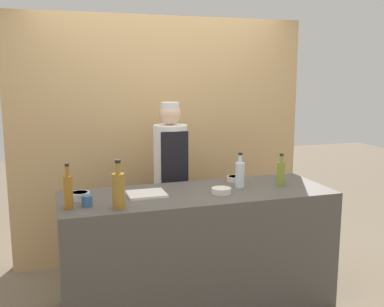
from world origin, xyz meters
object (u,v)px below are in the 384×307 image
(cutting_board, at_px, (146,194))
(bottle_vinegar, at_px, (119,190))
(sauce_bowl_red, at_px, (80,196))
(sauce_bowl_white, at_px, (221,190))
(bottle_clear, at_px, (240,174))
(cup_blue, at_px, (87,201))
(bottle_oil, at_px, (281,173))
(chef_center, at_px, (171,181))
(sauce_bowl_yellow, at_px, (235,178))
(bottle_amber, at_px, (68,191))

(cutting_board, xyz_separation_m, bottle_vinegar, (-0.25, -0.27, 0.12))
(sauce_bowl_red, distance_m, bottle_vinegar, 0.39)
(sauce_bowl_white, bearing_deg, bottle_clear, 32.60)
(sauce_bowl_white, height_order, cup_blue, cup_blue)
(sauce_bowl_white, xyz_separation_m, bottle_oil, (0.57, 0.10, 0.08))
(bottle_oil, relative_size, chef_center, 0.16)
(sauce_bowl_white, distance_m, cup_blue, 1.01)
(sauce_bowl_yellow, distance_m, sauce_bowl_white, 0.44)
(sauce_bowl_white, xyz_separation_m, bottle_vinegar, (-0.81, -0.14, 0.11))
(cutting_board, distance_m, bottle_oil, 1.13)
(bottle_clear, xyz_separation_m, cup_blue, (-1.22, -0.16, -0.07))
(cutting_board, bearing_deg, bottle_oil, -1.41)
(bottle_vinegar, distance_m, bottle_oil, 1.39)
(bottle_amber, xyz_separation_m, cup_blue, (0.12, 0.03, -0.09))
(sauce_bowl_white, height_order, chef_center, chef_center)
(bottle_clear, bearing_deg, bottle_oil, -5.45)
(bottle_oil, height_order, bottle_clear, bottle_clear)
(sauce_bowl_yellow, distance_m, cup_blue, 1.32)
(bottle_vinegar, xyz_separation_m, bottle_oil, (1.37, 0.25, -0.03))
(sauce_bowl_red, distance_m, bottle_clear, 1.26)
(chef_center, bearing_deg, cup_blue, -135.64)
(bottle_amber, xyz_separation_m, chef_center, (0.94, 0.82, -0.19))
(sauce_bowl_white, distance_m, chef_center, 0.81)
(cutting_board, height_order, bottle_oil, bottle_oil)
(bottle_amber, bearing_deg, cup_blue, 11.59)
(sauce_bowl_red, xyz_separation_m, bottle_vinegar, (0.24, -0.29, 0.10))
(cutting_board, distance_m, bottle_amber, 0.61)
(bottle_oil, height_order, cup_blue, bottle_oil)
(sauce_bowl_yellow, bearing_deg, sauce_bowl_red, -171.21)
(sauce_bowl_yellow, height_order, bottle_clear, bottle_clear)
(sauce_bowl_yellow, height_order, bottle_vinegar, bottle_vinegar)
(cutting_board, relative_size, bottle_amber, 0.91)
(sauce_bowl_yellow, relative_size, bottle_amber, 0.43)
(bottle_oil, bearing_deg, cup_blue, -175.54)
(cup_blue, bearing_deg, bottle_amber, -168.41)
(sauce_bowl_red, relative_size, bottle_vinegar, 0.42)
(bottle_oil, xyz_separation_m, bottle_amber, (-1.70, -0.15, 0.02))
(sauce_bowl_yellow, relative_size, bottle_clear, 0.47)
(sauce_bowl_yellow, relative_size, bottle_vinegar, 0.40)
(sauce_bowl_yellow, xyz_separation_m, bottle_oil, (0.31, -0.25, 0.08))
(sauce_bowl_white, bearing_deg, bottle_oil, 10.34)
(bottle_amber, bearing_deg, cutting_board, 17.00)
(sauce_bowl_white, height_order, bottle_vinegar, bottle_vinegar)
(bottle_vinegar, bearing_deg, sauce_bowl_yellow, 24.93)
(chef_center, bearing_deg, bottle_oil, -41.73)
(cup_blue, bearing_deg, bottle_oil, 4.46)
(sauce_bowl_red, bearing_deg, sauce_bowl_yellow, 8.79)
(sauce_bowl_red, bearing_deg, bottle_clear, -0.68)
(sauce_bowl_yellow, distance_m, bottle_oil, 0.40)
(sauce_bowl_yellow, distance_m, chef_center, 0.63)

